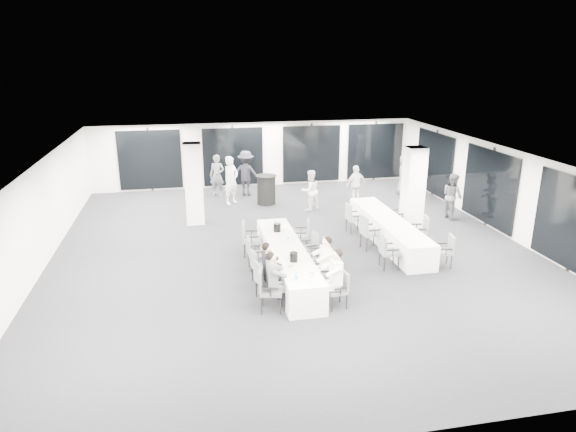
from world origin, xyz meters
name	(u,v)px	position (x,y,z in m)	size (l,w,h in m)	color
room	(314,194)	(0.89, 1.11, 1.39)	(14.04, 16.04, 2.84)	black
column_left	(194,184)	(-2.80, 3.20, 1.40)	(0.60, 0.60, 2.80)	white
column_right	(413,190)	(4.20, 1.00, 1.40)	(0.60, 0.60, 2.80)	white
banquet_table_main	(287,261)	(-0.52, -1.67, 0.38)	(0.90, 5.00, 0.75)	white
banquet_table_side	(388,230)	(3.05, 0.10, 0.38)	(0.90, 5.00, 0.75)	white
cocktail_table	(266,190)	(-0.01, 5.04, 0.58)	(0.82, 0.82, 1.14)	black
chair_main_left_near	(267,287)	(-1.36, -3.57, 0.58)	(0.61, 0.64, 1.02)	#54575C
chair_main_left_second	(264,278)	(-1.35, -3.01, 0.55)	(0.58, 0.61, 0.96)	#54575C
chair_main_left_mid	(259,265)	(-1.35, -2.07, 0.50)	(0.52, 0.55, 0.87)	#54575C
chair_main_left_fourth	(254,252)	(-1.35, -1.19, 0.51)	(0.46, 0.52, 0.90)	#54575C
chair_main_left_far	(249,237)	(-1.36, -0.15, 0.58)	(0.58, 0.62, 1.02)	#54575C
chair_main_right_near	(339,287)	(0.30, -3.72, 0.50)	(0.49, 0.53, 0.87)	#54575C
chair_main_right_second	(330,270)	(0.31, -2.89, 0.56)	(0.56, 0.60, 0.98)	#54575C
chair_main_right_mid	(319,254)	(0.31, -1.86, 0.56)	(0.56, 0.60, 0.99)	#54575C
chair_main_right_fourth	(311,245)	(0.30, -0.99, 0.50)	(0.50, 0.54, 0.87)	#54575C
chair_main_right_far	(304,233)	(0.31, -0.02, 0.54)	(0.58, 0.60, 0.94)	#54575C
chair_side_left_near	(387,250)	(2.22, -1.82, 0.54)	(0.50, 0.55, 0.95)	#54575C
chair_side_left_mid	(368,230)	(2.21, -0.35, 0.59)	(0.57, 0.62, 1.04)	#54575C
chair_side_left_far	(352,216)	(2.22, 1.16, 0.56)	(0.53, 0.58, 0.98)	#54575C
chair_side_right_near	(446,249)	(3.88, -2.01, 0.51)	(0.53, 0.56, 0.90)	#54575C
chair_side_right_mid	(421,229)	(3.89, -0.43, 0.54)	(0.55, 0.59, 0.95)	#54575C
chair_side_right_far	(400,214)	(3.88, 1.20, 0.53)	(0.57, 0.59, 0.92)	#54575C
seated_guest_a	(275,277)	(-1.19, -3.59, 0.81)	(0.50, 0.38, 1.44)	#505357
seated_guest_b	(270,267)	(-1.19, -2.99, 0.81)	(0.50, 0.38, 1.44)	black
seated_guest_c	(333,275)	(0.15, -3.73, 0.81)	(0.50, 0.38, 1.44)	white
seated_guest_d	(324,261)	(0.15, -2.88, 0.81)	(0.50, 0.38, 1.44)	white
standing_guest_a	(231,177)	(-1.34, 5.39, 1.06)	(0.77, 0.62, 2.12)	white
standing_guest_b	(310,188)	(1.47, 3.90, 0.87)	(0.84, 0.51, 1.74)	white
standing_guest_c	(246,170)	(-0.63, 6.45, 1.05)	(1.36, 0.69, 2.11)	black
standing_guest_d	(356,182)	(3.45, 4.51, 0.85)	(1.00, 0.56, 1.70)	white
standing_guest_e	(405,172)	(5.76, 5.17, 0.97)	(0.94, 0.57, 1.94)	#505357
standing_guest_g	(217,173)	(-1.80, 6.63, 0.96)	(0.70, 0.57, 1.93)	#505357
standing_guest_h	(453,193)	(6.20, 2.00, 0.92)	(0.89, 0.54, 1.84)	#505357
ice_bucket_near	(294,257)	(-0.54, -2.61, 0.87)	(0.20, 0.20, 0.23)	black
ice_bucket_far	(277,227)	(-0.55, -0.34, 0.87)	(0.21, 0.21, 0.24)	black
water_bottle_a	(296,276)	(-0.71, -3.71, 0.85)	(0.06, 0.06, 0.20)	silver
water_bottle_b	(288,237)	(-0.39, -1.16, 0.85)	(0.07, 0.07, 0.21)	silver
water_bottle_c	(275,223)	(-0.53, 0.10, 0.85)	(0.07, 0.07, 0.21)	silver
plate_a	(291,267)	(-0.69, -2.95, 0.76)	(0.21, 0.21, 0.03)	white
plate_b	(312,273)	(-0.28, -3.43, 0.76)	(0.18, 0.18, 0.03)	white
plate_c	(292,255)	(-0.52, -2.26, 0.76)	(0.20, 0.20, 0.03)	white
wine_glass	(311,277)	(-0.42, -3.90, 0.90)	(0.08, 0.08, 0.20)	silver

